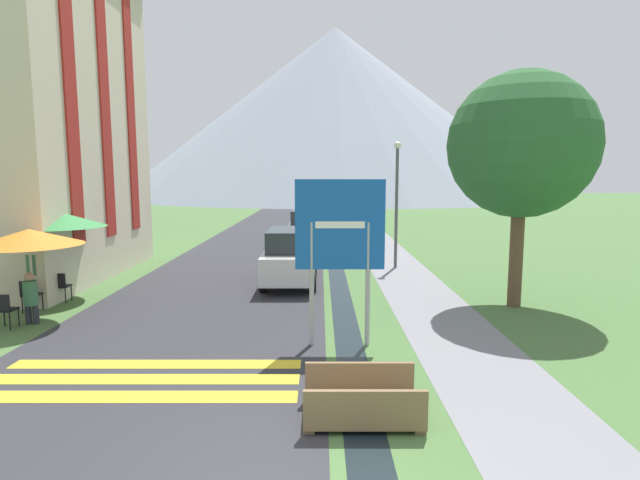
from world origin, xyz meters
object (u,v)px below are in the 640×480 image
cafe_chair_near_right (31,293)px  cafe_umbrella_front_orange (30,237)px  cafe_chair_nearest (5,308)px  cafe_umbrella_middle_green (62,220)px  streetlamp (398,193)px  hotel_building (25,92)px  person_standing_terrace (35,272)px  footbridge (363,403)px  cafe_chair_middle (62,284)px  road_sign (341,239)px  tree_by_path (523,145)px  parked_car_far (308,228)px  parked_car_near (291,256)px  person_seated_near (32,295)px

cafe_chair_near_right → cafe_umbrella_front_orange: cafe_umbrella_front_orange is taller
cafe_chair_nearest → cafe_umbrella_middle_green: bearing=120.3°
streetlamp → cafe_umbrella_middle_green: bearing=-155.1°
hotel_building → cafe_chair_near_right: (2.44, -4.59, -5.82)m
cafe_chair_near_right → person_standing_terrace: person_standing_terrace is taller
cafe_chair_nearest → person_standing_terrace: (-0.36, 1.89, 0.46)m
cafe_chair_near_right → cafe_umbrella_middle_green: cafe_umbrella_middle_green is taller
streetlamp → footbridge: bearing=-100.8°
cafe_chair_middle → cafe_umbrella_middle_green: size_ratio=0.34×
hotel_building → road_sign: 13.24m
cafe_chair_middle → cafe_umbrella_front_orange: size_ratio=0.35×
footbridge → tree_by_path: 8.91m
parked_car_far → cafe_umbrella_front_orange: 15.04m
hotel_building → cafe_umbrella_middle_green: (2.53, -2.98, -4.05)m
footbridge → streetlamp: bearing=79.2°
hotel_building → streetlamp: hotel_building is taller
parked_car_near → cafe_umbrella_front_orange: size_ratio=1.71×
road_sign → cafe_chair_near_right: bearing=162.4°
cafe_chair_middle → cafe_umbrella_middle_green: (-0.16, 0.58, 1.78)m
tree_by_path → cafe_umbrella_middle_green: bearing=175.7°
cafe_umbrella_front_orange → person_seated_near: bearing=-81.0°
streetlamp → cafe_umbrella_front_orange: bearing=-143.5°
cafe_chair_middle → streetlamp: streetlamp is taller
cafe_chair_near_right → road_sign: bearing=-36.4°
cafe_umbrella_front_orange → cafe_umbrella_middle_green: (-0.49, 2.48, 0.20)m
parked_car_far → cafe_chair_near_right: 14.48m
hotel_building → person_seated_near: bearing=-61.5°
footbridge → streetlamp: streetlamp is taller
streetlamp → parked_car_near: bearing=-143.6°
cafe_chair_near_right → streetlamp: size_ratio=0.18×
tree_by_path → streetlamp: bearing=112.3°
parked_car_far → tree_by_path: tree_by_path is taller
road_sign → person_seated_near: (-7.34, 1.51, -1.56)m
cafe_chair_near_right → person_seated_near: 1.20m
parked_car_near → cafe_umbrella_middle_green: 6.89m
cafe_chair_nearest → tree_by_path: tree_by_path is taller
hotel_building → cafe_umbrella_front_orange: hotel_building is taller
streetlamp → tree_by_path: bearing=-67.7°
parked_car_near → cafe_chair_near_right: size_ratio=4.96×
cafe_umbrella_front_orange → streetlamp: bearing=36.5°
road_sign → streetlamp: bearing=74.3°
person_standing_terrace → tree_by_path: bearing=0.9°
person_standing_terrace → parked_car_far: bearing=60.5°
cafe_chair_middle → footbridge: bearing=-66.6°
cafe_umbrella_front_orange → cafe_umbrella_middle_green: 2.54m
cafe_umbrella_middle_green → tree_by_path: bearing=-4.3°
hotel_building → road_sign: hotel_building is taller
footbridge → person_seated_near: size_ratio=1.35×
hotel_building → person_seated_near: size_ratio=9.36×
parked_car_far → cafe_chair_near_right: size_ratio=4.59×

